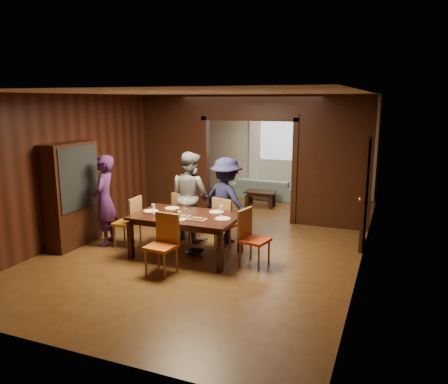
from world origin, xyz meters
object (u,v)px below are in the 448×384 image
at_px(dining_table, 187,235).
at_px(chair_near, 161,245).
at_px(person_navy, 226,200).
at_px(coffee_table, 260,198).
at_px(person_purple, 105,200).
at_px(hutch, 72,195).
at_px(sofa, 266,188).
at_px(chair_far_l, 187,215).
at_px(chair_right, 255,238).
at_px(chair_far_r, 228,221).
at_px(chair_left, 127,221).
at_px(person_grey, 190,196).

bearing_deg(dining_table, chair_near, -90.27).
distance_m(person_navy, coffee_table, 3.20).
height_order(person_purple, person_navy, person_purple).
bearing_deg(person_purple, hutch, -84.06).
height_order(sofa, chair_near, chair_near).
xyz_separation_m(coffee_table, chair_far_l, (-0.57, -3.22, 0.28)).
bearing_deg(chair_near, sofa, 94.66).
height_order(person_navy, chair_near, person_navy).
bearing_deg(chair_right, person_navy, 53.74).
distance_m(person_navy, chair_far_l, 0.89).
distance_m(dining_table, chair_far_l, 1.00).
bearing_deg(hutch, coffee_table, 61.09).
relative_size(person_navy, chair_far_r, 1.74).
relative_size(person_navy, chair_far_l, 1.74).
bearing_deg(chair_far_l, sofa, -86.01).
distance_m(person_navy, chair_right, 1.43).
xyz_separation_m(chair_near, hutch, (-2.29, 0.63, 0.52)).
bearing_deg(chair_near, coffee_table, 93.11).
xyz_separation_m(sofa, chair_right, (1.31, -5.10, 0.20)).
bearing_deg(chair_far_l, chair_left, 53.25).
height_order(chair_near, hutch, hutch).
height_order(person_purple, chair_right, person_purple).
xyz_separation_m(chair_far_l, hutch, (-1.86, -1.18, 0.52)).
distance_m(chair_right, chair_far_l, 1.97).
bearing_deg(hutch, person_navy, 25.55).
distance_m(person_grey, coffee_table, 3.32).
xyz_separation_m(sofa, chair_near, (-0.00, -5.98, 0.20)).
distance_m(person_purple, sofa, 5.41).
bearing_deg(sofa, chair_far_r, 98.61).
relative_size(chair_right, chair_far_l, 1.00).
xyz_separation_m(person_grey, chair_far_l, (-0.07, -0.01, -0.41)).
relative_size(person_grey, person_navy, 1.05).
bearing_deg(chair_near, chair_far_r, 78.07).
bearing_deg(chair_left, chair_right, 85.23).
distance_m(person_purple, chair_far_l, 1.65).
bearing_deg(coffee_table, sofa, 98.11).
xyz_separation_m(person_navy, chair_far_l, (-0.81, -0.10, -0.36)).
distance_m(chair_far_l, hutch, 2.26).
height_order(person_navy, chair_far_l, person_navy).
height_order(sofa, chair_right, chair_right).
relative_size(chair_right, chair_far_r, 1.00).
height_order(chair_left, hutch, hutch).
relative_size(coffee_table, hutch, 0.40).
bearing_deg(chair_left, dining_table, 84.44).
xyz_separation_m(person_navy, chair_right, (0.93, -1.03, -0.36)).
bearing_deg(chair_far_r, chair_near, 88.34).
height_order(coffee_table, chair_far_l, chair_far_l).
bearing_deg(coffee_table, chair_left, -109.64).
xyz_separation_m(chair_left, hutch, (-0.98, -0.34, 0.52)).
relative_size(chair_far_l, chair_far_r, 1.00).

